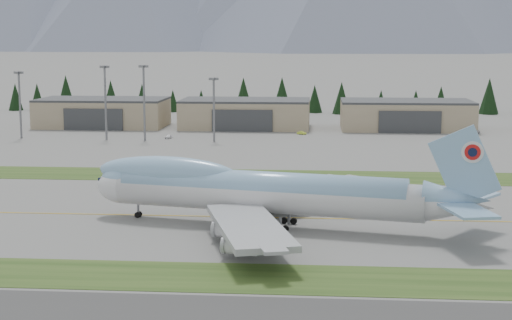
# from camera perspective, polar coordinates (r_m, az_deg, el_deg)

# --- Properties ---
(ground) EXTENTS (7000.00, 7000.00, 0.00)m
(ground) POSITION_cam_1_polar(r_m,az_deg,el_deg) (148.41, -0.43, -4.18)
(ground) COLOR slate
(ground) RESTS_ON ground
(grass_strip_near) EXTENTS (400.00, 14.00, 0.08)m
(grass_strip_near) POSITION_cam_1_polar(r_m,az_deg,el_deg) (111.90, -2.16, -8.55)
(grass_strip_near) COLOR #264117
(grass_strip_near) RESTS_ON ground
(grass_strip_far) EXTENTS (400.00, 18.00, 0.08)m
(grass_strip_far) POSITION_cam_1_polar(r_m,az_deg,el_deg) (192.39, 0.75, -1.18)
(grass_strip_far) COLOR #264117
(grass_strip_far) RESTS_ON ground
(taxiway_line_main) EXTENTS (400.00, 0.40, 0.02)m
(taxiway_line_main) POSITION_cam_1_polar(r_m,az_deg,el_deg) (148.41, -0.43, -4.18)
(taxiway_line_main) COLOR gold
(taxiway_line_main) RESTS_ON ground
(boeing_747_freighter) EXTENTS (74.53, 62.66, 19.56)m
(boeing_747_freighter) POSITION_cam_1_polar(r_m,az_deg,el_deg) (140.04, 0.43, -2.27)
(boeing_747_freighter) COLOR silver
(boeing_747_freighter) RESTS_ON ground
(hangar_left) EXTENTS (48.00, 26.60, 10.80)m
(hangar_left) POSITION_cam_1_polar(r_m,az_deg,el_deg) (306.64, -11.07, 3.42)
(hangar_left) COLOR gray
(hangar_left) RESTS_ON ground
(hangar_center) EXTENTS (48.00, 26.60, 10.80)m
(hangar_center) POSITION_cam_1_polar(r_m,az_deg,el_deg) (296.57, -0.77, 3.40)
(hangar_center) COLOR gray
(hangar_center) RESTS_ON ground
(hangar_right) EXTENTS (48.00, 26.60, 10.80)m
(hangar_right) POSITION_cam_1_polar(r_m,az_deg,el_deg) (297.02, 10.85, 3.25)
(hangar_right) COLOR gray
(hangar_right) RESTS_ON ground
(floodlight_masts) EXTENTS (203.33, 6.50, 24.99)m
(floodlight_masts) POSITION_cam_1_polar(r_m,az_deg,el_deg) (258.88, -5.78, 5.01)
(floodlight_masts) COLOR slate
(floodlight_masts) RESTS_ON ground
(service_vehicle_a) EXTENTS (2.25, 4.15, 1.34)m
(service_vehicle_a) POSITION_cam_1_polar(r_m,az_deg,el_deg) (266.52, -6.37, 1.57)
(service_vehicle_a) COLOR white
(service_vehicle_a) RESTS_ON ground
(service_vehicle_b) EXTENTS (3.60, 2.71, 1.13)m
(service_vehicle_b) POSITION_cam_1_polar(r_m,az_deg,el_deg) (276.34, 3.34, 1.86)
(service_vehicle_b) COLOR #B2CA32
(service_vehicle_b) RESTS_ON ground
(service_vehicle_c) EXTENTS (3.58, 5.13, 1.38)m
(service_vehicle_c) POSITION_cam_1_polar(r_m,az_deg,el_deg) (288.78, 15.72, 1.85)
(service_vehicle_c) COLOR #ABACB0
(service_vehicle_c) RESTS_ON ground
(conifer_belt) EXTENTS (271.59, 15.77, 16.74)m
(conifer_belt) POSITION_cam_1_polar(r_m,az_deg,el_deg) (357.81, 3.25, 4.62)
(conifer_belt) COLOR black
(conifer_belt) RESTS_ON ground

